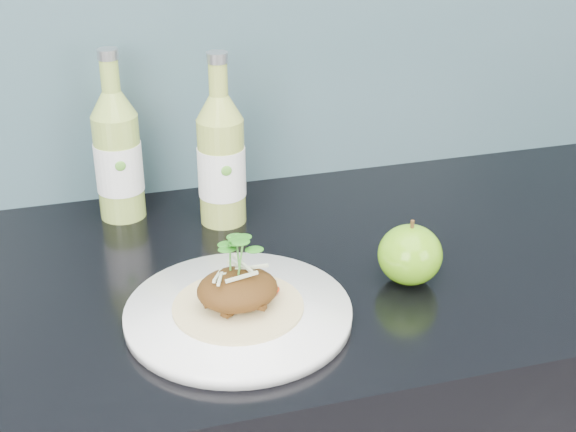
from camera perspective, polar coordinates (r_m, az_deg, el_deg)
name	(u,v)px	position (r m, az deg, el deg)	size (l,w,h in m)	color
dinner_plate	(238,313)	(0.98, -3.55, -6.93)	(0.36, 0.36, 0.02)	white
pork_taco	(237,287)	(0.96, -3.61, -5.09)	(0.16, 0.16, 0.10)	tan
green_apple	(410,255)	(1.05, 8.67, -2.73)	(0.11, 0.11, 0.09)	#529710
cider_bottle_left	(118,156)	(1.21, -12.00, 4.22)	(0.08, 0.08, 0.26)	#95B149
cider_bottle_right	(221,160)	(1.17, -4.77, 3.97)	(0.08, 0.08, 0.26)	#9EB049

